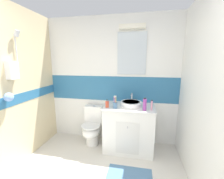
# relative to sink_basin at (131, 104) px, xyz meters

# --- Properties ---
(wall_back_tiled) EXTENTS (3.20, 0.20, 2.50)m
(wall_back_tiled) POSITION_rel_sink_basin_xyz_m (-0.42, 0.34, 0.36)
(wall_back_tiled) COLOR white
(wall_back_tiled) RESTS_ON ground_plane
(wall_right_plain) EXTENTS (0.10, 3.48, 2.50)m
(wall_right_plain) POSITION_rel_sink_basin_xyz_m (0.93, -0.91, 0.35)
(wall_right_plain) COLOR white
(wall_right_plain) RESTS_ON ground_plane
(vanity_cabinet) EXTENTS (0.90, 0.60, 0.85)m
(vanity_cabinet) POSITION_rel_sink_basin_xyz_m (-0.03, 0.00, -0.47)
(vanity_cabinet) COLOR white
(vanity_cabinet) RESTS_ON ground_plane
(sink_basin) EXTENTS (0.38, 0.42, 0.20)m
(sink_basin) POSITION_rel_sink_basin_xyz_m (0.00, 0.00, 0.00)
(sink_basin) COLOR white
(sink_basin) RESTS_ON vanity_cabinet
(toilet) EXTENTS (0.37, 0.50, 0.77)m
(toilet) POSITION_rel_sink_basin_xyz_m (-0.76, 0.05, -0.54)
(toilet) COLOR white
(toilet) RESTS_ON ground_plane
(toothbrush_cup) EXTENTS (0.08, 0.08, 0.23)m
(toothbrush_cup) POSITION_rel_sink_basin_xyz_m (-0.26, -0.16, 0.01)
(toothbrush_cup) COLOR #4C7299
(toothbrush_cup) RESTS_ON vanity_cabinet
(soap_dispenser) EXTENTS (0.06, 0.06, 0.15)m
(soap_dispenser) POSITION_rel_sink_basin_xyz_m (-0.41, -0.15, 0.01)
(soap_dispenser) COLOR #D84C33
(soap_dispenser) RESTS_ON vanity_cabinet
(shampoo_bottle_tall) EXTENTS (0.06, 0.06, 0.21)m
(shampoo_bottle_tall) POSITION_rel_sink_basin_xyz_m (0.23, -0.19, 0.06)
(shampoo_bottle_tall) COLOR #993F99
(shampoo_bottle_tall) RESTS_ON vanity_cabinet
(toothpaste_tube_upright) EXTENTS (0.03, 0.03, 0.18)m
(toothpaste_tube_upright) POSITION_rel_sink_basin_xyz_m (0.35, -0.16, 0.04)
(toothpaste_tube_upright) COLOR pink
(toothpaste_tube_upright) RESTS_ON vanity_cabinet
(bath_mat) EXTENTS (0.66, 0.43, 0.01)m
(bath_mat) POSITION_rel_sink_basin_xyz_m (0.04, -0.71, -0.89)
(bath_mat) COLOR #4C7299
(bath_mat) RESTS_ON ground_plane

